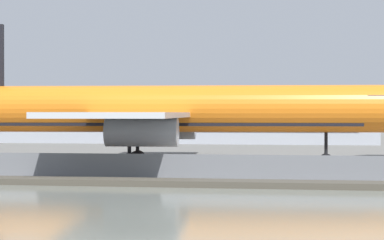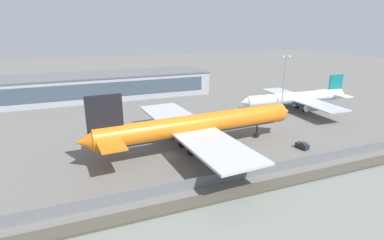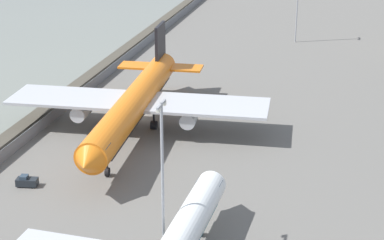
{
  "view_description": "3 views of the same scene",
  "coord_description": "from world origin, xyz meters",
  "px_view_note": "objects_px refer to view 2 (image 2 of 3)",
  "views": [
    {
      "loc": [
        23.59,
        -79.04,
        5.84
      ],
      "look_at": [
        10.57,
        5.21,
        4.99
      ],
      "focal_mm": 70.0,
      "sensor_mm": 36.0,
      "label": 1
    },
    {
      "loc": [
        -18.82,
        -61.61,
        29.08
      ],
      "look_at": [
        8.81,
        7.92,
        5.41
      ],
      "focal_mm": 28.0,
      "sensor_mm": 36.0,
      "label": 2
    },
    {
      "loc": [
        111.22,
        36.97,
        44.54
      ],
      "look_at": [
        6.98,
        11.86,
        3.38
      ],
      "focal_mm": 60.0,
      "sensor_mm": 36.0,
      "label": 3
    }
  ],
  "objects_px": {
    "passenger_jet_white_teal": "(297,98)",
    "apron_light_mast_apron_east": "(284,82)",
    "cargo_jet_orange": "(196,126)",
    "ops_van": "(302,102)",
    "baggage_tug": "(302,146)"
  },
  "relations": [
    {
      "from": "baggage_tug",
      "to": "apron_light_mast_apron_east",
      "type": "height_order",
      "value": "apron_light_mast_apron_east"
    },
    {
      "from": "ops_van",
      "to": "apron_light_mast_apron_east",
      "type": "distance_m",
      "value": 21.26
    },
    {
      "from": "passenger_jet_white_teal",
      "to": "ops_van",
      "type": "xyz_separation_m",
      "value": [
        7.72,
        5.76,
        -3.36
      ]
    },
    {
      "from": "baggage_tug",
      "to": "ops_van",
      "type": "xyz_separation_m",
      "value": [
        29.77,
        34.18,
        0.47
      ]
    },
    {
      "from": "baggage_tug",
      "to": "apron_light_mast_apron_east",
      "type": "distance_m",
      "value": 30.59
    },
    {
      "from": "ops_van",
      "to": "apron_light_mast_apron_east",
      "type": "bearing_deg",
      "value": -152.27
    },
    {
      "from": "cargo_jet_orange",
      "to": "baggage_tug",
      "type": "bearing_deg",
      "value": -21.24
    },
    {
      "from": "cargo_jet_orange",
      "to": "baggage_tug",
      "type": "height_order",
      "value": "cargo_jet_orange"
    },
    {
      "from": "passenger_jet_white_teal",
      "to": "apron_light_mast_apron_east",
      "type": "height_order",
      "value": "apron_light_mast_apron_east"
    },
    {
      "from": "apron_light_mast_apron_east",
      "to": "cargo_jet_orange",
      "type": "bearing_deg",
      "value": -157.05
    },
    {
      "from": "apron_light_mast_apron_east",
      "to": "baggage_tug",
      "type": "bearing_deg",
      "value": -117.41
    },
    {
      "from": "cargo_jet_orange",
      "to": "passenger_jet_white_teal",
      "type": "height_order",
      "value": "cargo_jet_orange"
    },
    {
      "from": "baggage_tug",
      "to": "apron_light_mast_apron_east",
      "type": "xyz_separation_m",
      "value": [
        13.22,
        25.48,
        10.58
      ]
    },
    {
      "from": "baggage_tug",
      "to": "ops_van",
      "type": "height_order",
      "value": "ops_van"
    },
    {
      "from": "ops_van",
      "to": "cargo_jet_orange",
      "type": "bearing_deg",
      "value": -155.55
    }
  ]
}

